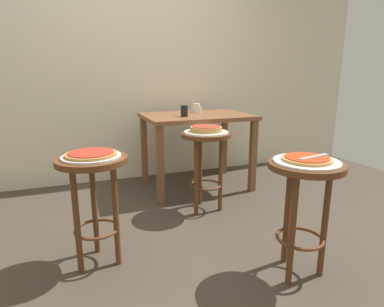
{
  "coord_description": "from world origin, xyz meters",
  "views": [
    {
      "loc": [
        -0.57,
        -1.96,
        1.16
      ],
      "look_at": [
        0.2,
        0.09,
        0.62
      ],
      "focal_mm": 29.82,
      "sensor_mm": 36.0,
      "label": 1
    }
  ],
  "objects_px": {
    "dining_table": "(196,126)",
    "cup_far_edge": "(196,108)",
    "stool_foreground": "(304,192)",
    "stool_middle": "(94,185)",
    "serving_plate_leftside": "(206,132)",
    "cup_near_edge": "(184,111)",
    "pizza_leftside": "(206,129)",
    "pizza_server_knife": "(314,157)",
    "serving_plate_foreground": "(307,162)",
    "pizza_foreground": "(307,159)",
    "serving_plate_middle": "(91,156)",
    "stool_leftside": "(206,153)",
    "pizza_middle": "(91,154)",
    "condiment_shaker": "(200,110)"
  },
  "relations": [
    {
      "from": "stool_middle",
      "to": "serving_plate_middle",
      "type": "height_order",
      "value": "serving_plate_middle"
    },
    {
      "from": "pizza_leftside",
      "to": "pizza_server_knife",
      "type": "bearing_deg",
      "value": -80.54
    },
    {
      "from": "stool_foreground",
      "to": "pizza_server_knife",
      "type": "xyz_separation_m",
      "value": [
        0.03,
        -0.02,
        0.21
      ]
    },
    {
      "from": "stool_middle",
      "to": "pizza_leftside",
      "type": "bearing_deg",
      "value": 28.45
    },
    {
      "from": "pizza_leftside",
      "to": "pizza_server_knife",
      "type": "relative_size",
      "value": 1.21
    },
    {
      "from": "serving_plate_foreground",
      "to": "serving_plate_middle",
      "type": "relative_size",
      "value": 1.05
    },
    {
      "from": "stool_leftside",
      "to": "dining_table",
      "type": "bearing_deg",
      "value": 75.96
    },
    {
      "from": "serving_plate_middle",
      "to": "pizza_middle",
      "type": "height_order",
      "value": "pizza_middle"
    },
    {
      "from": "serving_plate_middle",
      "to": "serving_plate_leftside",
      "type": "distance_m",
      "value": 1.08
    },
    {
      "from": "serving_plate_foreground",
      "to": "pizza_leftside",
      "type": "xyz_separation_m",
      "value": [
        -0.15,
        1.06,
        0.03
      ]
    },
    {
      "from": "stool_leftside",
      "to": "stool_middle",
      "type": "bearing_deg",
      "value": -151.55
    },
    {
      "from": "serving_plate_leftside",
      "to": "cup_far_edge",
      "type": "bearing_deg",
      "value": 74.3
    },
    {
      "from": "pizza_middle",
      "to": "cup_near_edge",
      "type": "distance_m",
      "value": 1.36
    },
    {
      "from": "stool_middle",
      "to": "pizza_server_knife",
      "type": "xyz_separation_m",
      "value": [
        1.13,
        -0.56,
        0.21
      ]
    },
    {
      "from": "stool_foreground",
      "to": "stool_leftside",
      "type": "distance_m",
      "value": 1.07
    },
    {
      "from": "stool_foreground",
      "to": "serving_plate_middle",
      "type": "distance_m",
      "value": 1.24
    },
    {
      "from": "stool_foreground",
      "to": "stool_middle",
      "type": "distance_m",
      "value": 1.23
    },
    {
      "from": "serving_plate_foreground",
      "to": "dining_table",
      "type": "distance_m",
      "value": 1.65
    },
    {
      "from": "serving_plate_foreground",
      "to": "stool_leftside",
      "type": "distance_m",
      "value": 1.08
    },
    {
      "from": "serving_plate_middle",
      "to": "serving_plate_leftside",
      "type": "bearing_deg",
      "value": 28.45
    },
    {
      "from": "stool_foreground",
      "to": "serving_plate_middle",
      "type": "height_order",
      "value": "serving_plate_middle"
    },
    {
      "from": "serving_plate_leftside",
      "to": "dining_table",
      "type": "distance_m",
      "value": 0.61
    },
    {
      "from": "serving_plate_leftside",
      "to": "pizza_server_knife",
      "type": "height_order",
      "value": "pizza_server_knife"
    },
    {
      "from": "pizza_leftside",
      "to": "pizza_foreground",
      "type": "bearing_deg",
      "value": -81.95
    },
    {
      "from": "pizza_server_knife",
      "to": "serving_plate_leftside",
      "type": "bearing_deg",
      "value": 88.23
    },
    {
      "from": "pizza_middle",
      "to": "condiment_shaker",
      "type": "distance_m",
      "value": 1.63
    },
    {
      "from": "pizza_leftside",
      "to": "serving_plate_foreground",
      "type": "bearing_deg",
      "value": -81.95
    },
    {
      "from": "pizza_middle",
      "to": "cup_far_edge",
      "type": "bearing_deg",
      "value": 48.21
    },
    {
      "from": "stool_leftside",
      "to": "serving_plate_leftside",
      "type": "relative_size",
      "value": 1.85
    },
    {
      "from": "dining_table",
      "to": "cup_far_edge",
      "type": "distance_m",
      "value": 0.28
    },
    {
      "from": "serving_plate_leftside",
      "to": "pizza_server_knife",
      "type": "xyz_separation_m",
      "value": [
        0.18,
        -1.08,
        0.03
      ]
    },
    {
      "from": "stool_foreground",
      "to": "pizza_leftside",
      "type": "bearing_deg",
      "value": 98.05
    },
    {
      "from": "stool_foreground",
      "to": "serving_plate_middle",
      "type": "relative_size",
      "value": 2.0
    },
    {
      "from": "stool_foreground",
      "to": "cup_far_edge",
      "type": "distance_m",
      "value": 1.89
    },
    {
      "from": "serving_plate_leftside",
      "to": "dining_table",
      "type": "bearing_deg",
      "value": 75.96
    },
    {
      "from": "pizza_foreground",
      "to": "serving_plate_middle",
      "type": "xyz_separation_m",
      "value": [
        -1.1,
        0.54,
        -0.02
      ]
    },
    {
      "from": "condiment_shaker",
      "to": "pizza_server_knife",
      "type": "bearing_deg",
      "value": -90.66
    },
    {
      "from": "pizza_leftside",
      "to": "cup_far_edge",
      "type": "relative_size",
      "value": 2.82
    },
    {
      "from": "stool_middle",
      "to": "serving_plate_middle",
      "type": "xyz_separation_m",
      "value": [
        0.0,
        0.0,
        0.18
      ]
    },
    {
      "from": "pizza_foreground",
      "to": "serving_plate_leftside",
      "type": "height_order",
      "value": "pizza_foreground"
    },
    {
      "from": "serving_plate_foreground",
      "to": "cup_far_edge",
      "type": "relative_size",
      "value": 3.85
    },
    {
      "from": "serving_plate_foreground",
      "to": "dining_table",
      "type": "relative_size",
      "value": 0.34
    },
    {
      "from": "stool_middle",
      "to": "condiment_shaker",
      "type": "distance_m",
      "value": 1.65
    },
    {
      "from": "serving_plate_foreground",
      "to": "serving_plate_middle",
      "type": "xyz_separation_m",
      "value": [
        -1.1,
        0.54,
        0.0
      ]
    },
    {
      "from": "pizza_middle",
      "to": "dining_table",
      "type": "relative_size",
      "value": 0.28
    },
    {
      "from": "serving_plate_leftside",
      "to": "cup_near_edge",
      "type": "bearing_deg",
      "value": 92.99
    },
    {
      "from": "stool_foreground",
      "to": "serving_plate_middle",
      "type": "bearing_deg",
      "value": 153.86
    },
    {
      "from": "dining_table",
      "to": "condiment_shaker",
      "type": "bearing_deg",
      "value": 36.38
    },
    {
      "from": "stool_middle",
      "to": "cup_near_edge",
      "type": "relative_size",
      "value": 6.39
    },
    {
      "from": "cup_near_edge",
      "to": "cup_far_edge",
      "type": "distance_m",
      "value": 0.41
    }
  ]
}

